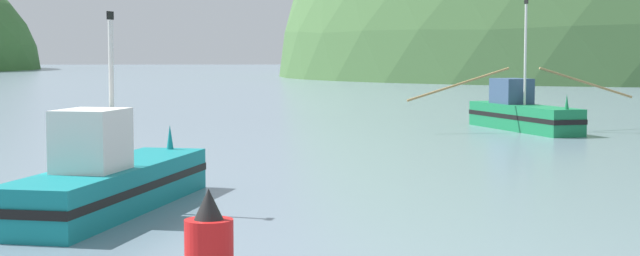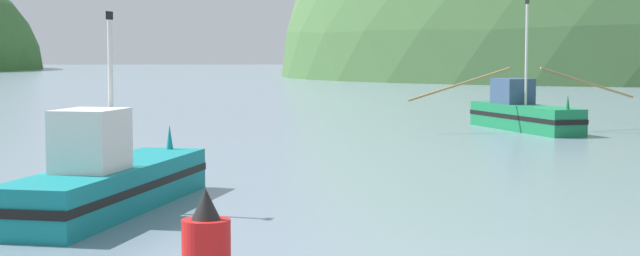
# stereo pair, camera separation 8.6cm
# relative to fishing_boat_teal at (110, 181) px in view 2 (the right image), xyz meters

# --- Properties ---
(fishing_boat_teal) EXTENTS (3.96, 8.92, 4.85)m
(fishing_boat_teal) POSITION_rel_fishing_boat_teal_xyz_m (0.00, 0.00, 0.00)
(fishing_boat_teal) COLOR #147F84
(fishing_boat_teal) RESTS_ON ground
(fishing_boat_green) EXTENTS (12.07, 8.83, 6.43)m
(fishing_boat_green) POSITION_rel_fishing_boat_teal_xyz_m (16.23, 23.72, 0.11)
(fishing_boat_green) COLOR #197A47
(fishing_boat_green) RESTS_ON ground
(channel_buoy) EXTENTS (0.79, 0.79, 1.70)m
(channel_buoy) POSITION_rel_fishing_boat_teal_xyz_m (2.95, -8.06, -0.04)
(channel_buoy) COLOR red
(channel_buoy) RESTS_ON ground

